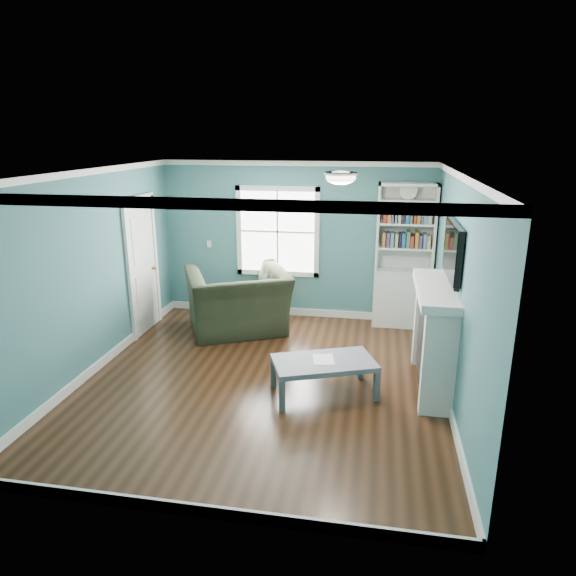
# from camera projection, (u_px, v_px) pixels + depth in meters

# --- Properties ---
(floor) EXTENTS (5.00, 5.00, 0.00)m
(floor) POSITION_uv_depth(u_px,v_px,m) (264.00, 380.00, 6.55)
(floor) COLOR black
(floor) RESTS_ON ground
(room_walls) EXTENTS (5.00, 5.00, 5.00)m
(room_walls) POSITION_uv_depth(u_px,v_px,m) (262.00, 259.00, 6.10)
(room_walls) COLOR #3B7075
(room_walls) RESTS_ON ground
(trim) EXTENTS (4.50, 5.00, 2.60)m
(trim) POSITION_uv_depth(u_px,v_px,m) (262.00, 287.00, 6.20)
(trim) COLOR white
(trim) RESTS_ON ground
(window) EXTENTS (1.40, 0.06, 1.50)m
(window) POSITION_uv_depth(u_px,v_px,m) (278.00, 232.00, 8.53)
(window) COLOR white
(window) RESTS_ON room_walls
(bookshelf) EXTENTS (0.90, 0.35, 2.31)m
(bookshelf) POSITION_uv_depth(u_px,v_px,m) (403.00, 271.00, 8.16)
(bookshelf) COLOR silver
(bookshelf) RESTS_ON ground
(fireplace) EXTENTS (0.44, 1.58, 1.30)m
(fireplace) POSITION_uv_depth(u_px,v_px,m) (434.00, 338.00, 6.21)
(fireplace) COLOR black
(fireplace) RESTS_ON ground
(tv) EXTENTS (0.06, 1.10, 0.65)m
(tv) POSITION_uv_depth(u_px,v_px,m) (453.00, 251.00, 5.88)
(tv) COLOR black
(tv) RESTS_ON fireplace
(door) EXTENTS (0.12, 0.98, 2.17)m
(door) POSITION_uv_depth(u_px,v_px,m) (143.00, 264.00, 7.94)
(door) COLOR silver
(door) RESTS_ON ground
(ceiling_fixture) EXTENTS (0.38, 0.38, 0.15)m
(ceiling_fixture) POSITION_uv_depth(u_px,v_px,m) (341.00, 177.00, 5.76)
(ceiling_fixture) COLOR white
(ceiling_fixture) RESTS_ON room_walls
(light_switch) EXTENTS (0.08, 0.01, 0.12)m
(light_switch) POSITION_uv_depth(u_px,v_px,m) (209.00, 244.00, 8.80)
(light_switch) COLOR white
(light_switch) RESTS_ON room_walls
(recliner) EXTENTS (1.78, 1.54, 1.32)m
(recliner) POSITION_uv_depth(u_px,v_px,m) (238.00, 291.00, 8.00)
(recliner) COLOR black
(recliner) RESTS_ON ground
(coffee_table) EXTENTS (1.35, 1.04, 0.43)m
(coffee_table) POSITION_uv_depth(u_px,v_px,m) (324.00, 365.00, 6.10)
(coffee_table) COLOR #474E55
(coffee_table) RESTS_ON ground
(paper_sheet) EXTENTS (0.30, 0.35, 0.00)m
(paper_sheet) POSITION_uv_depth(u_px,v_px,m) (323.00, 359.00, 6.11)
(paper_sheet) COLOR white
(paper_sheet) RESTS_ON coffee_table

